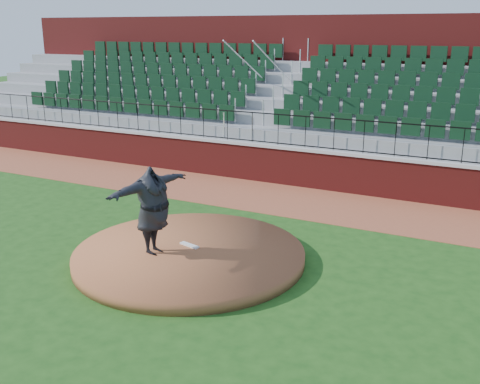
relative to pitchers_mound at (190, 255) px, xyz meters
name	(u,v)px	position (x,y,z in m)	size (l,w,h in m)	color
ground	(209,266)	(0.55, -0.10, -0.12)	(90.00, 90.00, 0.00)	#1B4714
warning_track	(299,201)	(0.55, 5.30, -0.12)	(34.00, 3.20, 0.01)	brown
field_wall	(318,170)	(0.55, 6.90, 0.47)	(34.00, 0.35, 1.20)	maroon
wall_cap	(319,150)	(0.55, 6.90, 1.12)	(34.00, 0.45, 0.10)	#B7B7B7
wall_railing	(320,133)	(0.55, 6.90, 1.67)	(34.00, 0.05, 1.00)	black
seating_stands	(346,107)	(0.55, 9.63, 2.18)	(34.00, 5.10, 4.60)	gray
concourse_wall	(367,87)	(0.55, 12.43, 2.62)	(34.00, 0.50, 5.50)	maroon
pitchers_mound	(190,255)	(0.00, 0.00, 0.00)	(5.13, 5.13, 0.25)	brown
pitching_rubber	(189,245)	(-0.13, 0.20, 0.14)	(0.51, 0.13, 0.03)	white
pitcher	(153,211)	(-0.59, -0.48, 1.10)	(2.39, 0.65, 1.95)	black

